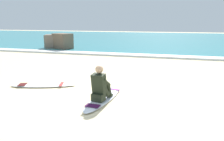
# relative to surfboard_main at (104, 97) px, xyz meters

# --- Properties ---
(ground_plane) EXTENTS (80.00, 80.00, 0.00)m
(ground_plane) POSITION_rel_surfboard_main_xyz_m (-0.25, 0.52, -0.04)
(ground_plane) COLOR beige
(sea) EXTENTS (80.00, 28.00, 0.10)m
(sea) POSITION_rel_surfboard_main_xyz_m (-0.25, 21.78, 0.01)
(sea) COLOR teal
(sea) RESTS_ON ground
(breaking_foam) EXTENTS (80.00, 0.90, 0.11)m
(breaking_foam) POSITION_rel_surfboard_main_xyz_m (-0.25, 8.08, 0.02)
(breaking_foam) COLOR white
(breaking_foam) RESTS_ON ground
(surfboard_main) EXTENTS (0.66, 2.53, 0.08)m
(surfboard_main) POSITION_rel_surfboard_main_xyz_m (0.00, 0.00, 0.00)
(surfboard_main) COLOR silver
(surfboard_main) RESTS_ON ground
(surfer_seated) EXTENTS (0.44, 0.74, 0.95)m
(surfer_seated) POSITION_rel_surfboard_main_xyz_m (-0.00, -0.30, 0.40)
(surfer_seated) COLOR black
(surfer_seated) RESTS_ON surfboard_main
(surfboard_spare_near) EXTENTS (2.21, 1.19, 0.08)m
(surfboard_spare_near) POSITION_rel_surfboard_main_xyz_m (-2.35, 0.60, 0.00)
(surfboard_spare_near) COLOR white
(surfboard_spare_near) RESTS_ON ground
(rock_outcrop_distant) EXTENTS (2.57, 2.26, 1.22)m
(rock_outcrop_distant) POSITION_rel_surfboard_main_xyz_m (-7.01, 9.96, 0.53)
(rock_outcrop_distant) COLOR brown
(rock_outcrop_distant) RESTS_ON ground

